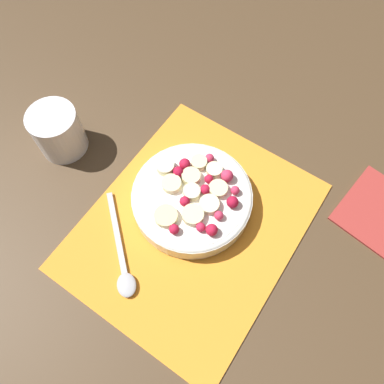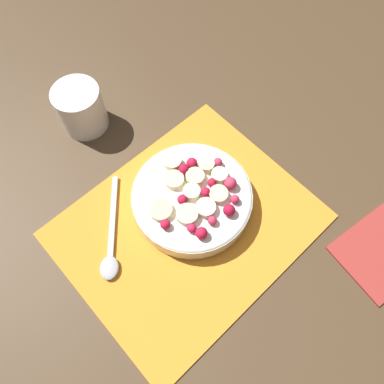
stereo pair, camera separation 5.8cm
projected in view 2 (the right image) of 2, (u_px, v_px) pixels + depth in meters
ground_plane at (187, 225)px, 0.61m from camera, size 3.00×3.00×0.00m
placemat at (187, 225)px, 0.61m from camera, size 0.39×0.31×0.01m
fruit_bowl at (192, 197)px, 0.60m from camera, size 0.19×0.19×0.05m
spoon at (111, 247)px, 0.58m from camera, size 0.13×0.15×0.01m
drinking_glass at (83, 107)px, 0.66m from camera, size 0.08×0.08×0.08m
napkin at (381, 252)px, 0.59m from camera, size 0.14×0.13×0.01m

